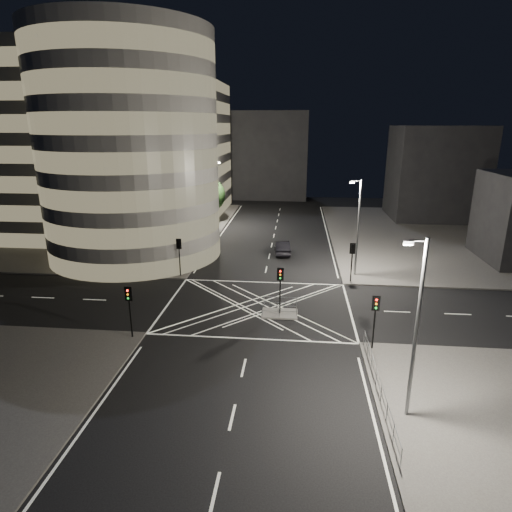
# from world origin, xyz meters

# --- Properties ---
(ground) EXTENTS (120.00, 120.00, 0.00)m
(ground) POSITION_xyz_m (0.00, 0.00, 0.00)
(ground) COLOR black
(ground) RESTS_ON ground
(sidewalk_far_left) EXTENTS (42.00, 42.00, 0.15)m
(sidewalk_far_left) POSITION_xyz_m (-29.00, 27.00, 0.07)
(sidewalk_far_left) COLOR #474643
(sidewalk_far_left) RESTS_ON ground
(sidewalk_far_right) EXTENTS (42.00, 42.00, 0.15)m
(sidewalk_far_right) POSITION_xyz_m (29.00, 27.00, 0.07)
(sidewalk_far_right) COLOR #474643
(sidewalk_far_right) RESTS_ON ground
(central_island) EXTENTS (3.00, 2.00, 0.15)m
(central_island) POSITION_xyz_m (2.00, -1.50, 0.07)
(central_island) COLOR slate
(central_island) RESTS_ON ground
(office_tower_curved) EXTENTS (30.00, 29.00, 27.20)m
(office_tower_curved) POSITION_xyz_m (-20.74, 18.74, 12.65)
(office_tower_curved) COLOR gray
(office_tower_curved) RESTS_ON sidewalk_far_left
(office_block_rear) EXTENTS (24.00, 16.00, 22.00)m
(office_block_rear) POSITION_xyz_m (-22.00, 42.00, 11.15)
(office_block_rear) COLOR gray
(office_block_rear) RESTS_ON sidewalk_far_left
(building_right_far) EXTENTS (14.00, 12.00, 15.00)m
(building_right_far) POSITION_xyz_m (26.00, 40.00, 7.65)
(building_right_far) COLOR black
(building_right_far) RESTS_ON sidewalk_far_right
(building_far_end) EXTENTS (18.00, 8.00, 18.00)m
(building_far_end) POSITION_xyz_m (-4.00, 58.00, 9.00)
(building_far_end) COLOR black
(building_far_end) RESTS_ON ground
(tree_a) EXTENTS (4.38, 4.38, 6.80)m
(tree_a) POSITION_xyz_m (-10.50, 9.00, 4.42)
(tree_a) COLOR black
(tree_a) RESTS_ON sidewalk_far_left
(tree_b) EXTENTS (5.12, 5.12, 7.40)m
(tree_b) POSITION_xyz_m (-10.50, 15.00, 4.60)
(tree_b) COLOR black
(tree_b) RESTS_ON sidewalk_far_left
(tree_c) EXTENTS (3.69, 3.69, 6.69)m
(tree_c) POSITION_xyz_m (-10.50, 21.00, 4.70)
(tree_c) COLOR black
(tree_c) RESTS_ON sidewalk_far_left
(tree_d) EXTENTS (4.35, 4.35, 7.46)m
(tree_d) POSITION_xyz_m (-10.50, 27.00, 5.10)
(tree_d) COLOR black
(tree_d) RESTS_ON sidewalk_far_left
(tree_e) EXTENTS (4.28, 4.28, 6.76)m
(tree_e) POSITION_xyz_m (-10.50, 33.00, 4.44)
(tree_e) COLOR black
(tree_e) RESTS_ON sidewalk_far_left
(traffic_signal_fl) EXTENTS (0.55, 0.22, 4.00)m
(traffic_signal_fl) POSITION_xyz_m (-8.80, 6.80, 2.91)
(traffic_signal_fl) COLOR black
(traffic_signal_fl) RESTS_ON sidewalk_far_left
(traffic_signal_nl) EXTENTS (0.55, 0.22, 4.00)m
(traffic_signal_nl) POSITION_xyz_m (-8.80, -6.80, 2.91)
(traffic_signal_nl) COLOR black
(traffic_signal_nl) RESTS_ON sidewalk_near_left
(traffic_signal_fr) EXTENTS (0.55, 0.22, 4.00)m
(traffic_signal_fr) POSITION_xyz_m (8.80, 6.80, 2.91)
(traffic_signal_fr) COLOR black
(traffic_signal_fr) RESTS_ON sidewalk_far_right
(traffic_signal_nr) EXTENTS (0.55, 0.22, 4.00)m
(traffic_signal_nr) POSITION_xyz_m (8.80, -6.80, 2.91)
(traffic_signal_nr) COLOR black
(traffic_signal_nr) RESTS_ON sidewalk_near_right
(traffic_signal_island) EXTENTS (0.55, 0.22, 4.00)m
(traffic_signal_island) POSITION_xyz_m (2.00, -1.50, 2.91)
(traffic_signal_island) COLOR black
(traffic_signal_island) RESTS_ON central_island
(street_lamp_left_near) EXTENTS (1.25, 0.25, 10.00)m
(street_lamp_left_near) POSITION_xyz_m (-9.44, 12.00, 5.54)
(street_lamp_left_near) COLOR slate
(street_lamp_left_near) RESTS_ON sidewalk_far_left
(street_lamp_left_far) EXTENTS (1.25, 0.25, 10.00)m
(street_lamp_left_far) POSITION_xyz_m (-9.44, 30.00, 5.54)
(street_lamp_left_far) COLOR slate
(street_lamp_left_far) RESTS_ON sidewalk_far_left
(street_lamp_right_far) EXTENTS (1.25, 0.25, 10.00)m
(street_lamp_right_far) POSITION_xyz_m (9.44, 9.00, 5.54)
(street_lamp_right_far) COLOR slate
(street_lamp_right_far) RESTS_ON sidewalk_far_right
(street_lamp_right_near) EXTENTS (1.25, 0.25, 10.00)m
(street_lamp_right_near) POSITION_xyz_m (9.44, -14.00, 5.54)
(street_lamp_right_near) COLOR slate
(street_lamp_right_near) RESTS_ON sidewalk_near_right
(railing_near_right) EXTENTS (0.06, 11.70, 1.10)m
(railing_near_right) POSITION_xyz_m (8.30, -12.15, 0.70)
(railing_near_right) COLOR slate
(railing_near_right) RESTS_ON sidewalk_near_right
(railing_island_south) EXTENTS (2.80, 0.06, 1.10)m
(railing_island_south) POSITION_xyz_m (2.00, -2.40, 0.70)
(railing_island_south) COLOR slate
(railing_island_south) RESTS_ON central_island
(railing_island_north) EXTENTS (2.80, 0.06, 1.10)m
(railing_island_north) POSITION_xyz_m (2.00, -0.60, 0.70)
(railing_island_north) COLOR slate
(railing_island_north) RESTS_ON central_island
(sedan) EXTENTS (2.30, 5.16, 1.65)m
(sedan) POSITION_xyz_m (1.50, 16.27, 0.82)
(sedan) COLOR black
(sedan) RESTS_ON ground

